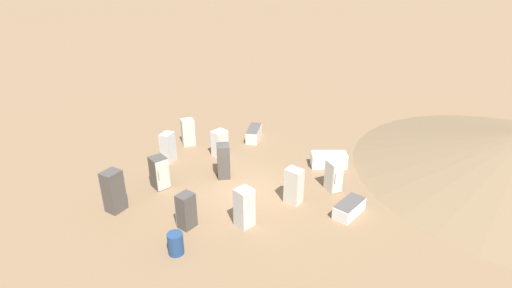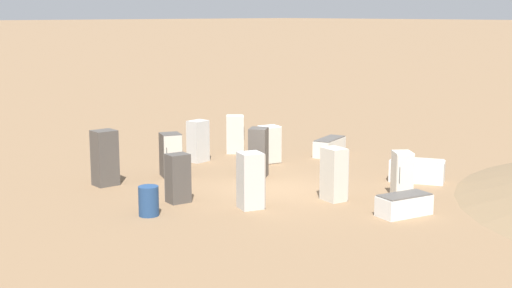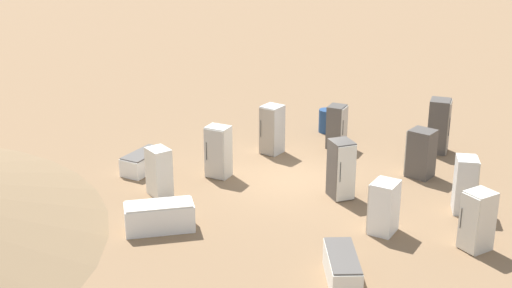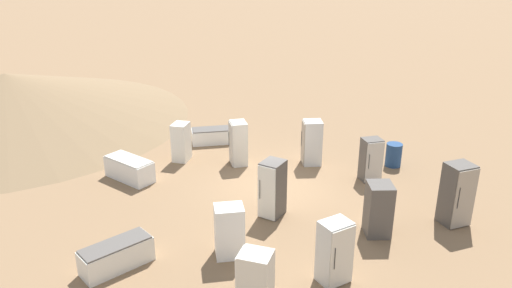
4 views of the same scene
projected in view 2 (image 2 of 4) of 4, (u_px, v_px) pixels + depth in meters
name	position (u px, v px, depth m)	size (l,w,h in m)	color
ground_plane	(275.00, 188.00, 23.91)	(1000.00, 1000.00, 0.00)	#846647
discarded_fridge_0	(198.00, 141.00, 28.08)	(0.69, 0.79, 1.64)	silver
discarded_fridge_1	(259.00, 152.00, 25.48)	(0.93, 0.96, 1.77)	#4C4742
discarded_fridge_2	(329.00, 147.00, 29.40)	(1.22, 1.95, 0.71)	silver
discarded_fridge_3	(402.00, 175.00, 22.60)	(0.92, 0.89, 1.48)	silver
discarded_fridge_4	(417.00, 171.00, 24.79)	(2.00, 1.57, 0.79)	white
discarded_fridge_5	(404.00, 205.00, 20.69)	(1.08, 1.73, 0.63)	white
discarded_fridge_6	(235.00, 134.00, 29.80)	(0.93, 0.94, 1.59)	beige
discarded_fridge_7	(251.00, 180.00, 21.35)	(0.82, 0.86, 1.71)	silver
discarded_fridge_8	(269.00, 144.00, 27.89)	(0.82, 0.88, 1.45)	white
discarded_fridge_9	(334.00, 174.00, 22.25)	(0.80, 0.71, 1.68)	beige
discarded_fridge_10	(171.00, 155.00, 25.54)	(0.98, 0.92, 1.56)	#4C4742
discarded_fridge_11	(178.00, 178.00, 22.05)	(0.68, 0.73, 1.53)	#4C4742
discarded_fridge_12	(105.00, 158.00, 24.20)	(0.74, 0.78, 1.90)	#4C4742
rusty_barrel	(149.00, 201.00, 20.63)	(0.59, 0.59, 0.88)	navy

